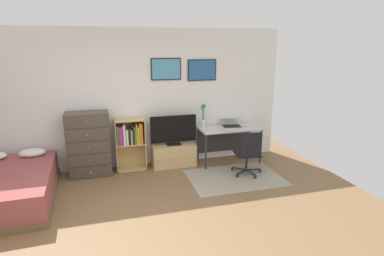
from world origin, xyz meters
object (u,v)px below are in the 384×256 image
at_px(tv_stand, 174,155).
at_px(desk, 228,133).
at_px(laptop, 231,123).
at_px(bed, 6,188).
at_px(bookshelf, 130,139).
at_px(dresser, 89,144).
at_px(computer_mouse, 245,125).
at_px(office_chair, 249,152).
at_px(television, 174,130).
at_px(bamboo_vase, 203,115).

height_order(tv_stand, desk, desk).
bearing_deg(laptop, tv_stand, -172.96).
distance_m(bed, bookshelf, 2.20).
distance_m(dresser, tv_stand, 1.65).
bearing_deg(computer_mouse, tv_stand, 176.51).
xyz_separation_m(bookshelf, desk, (2.00, -0.07, -0.01)).
relative_size(tv_stand, desk, 0.70).
relative_size(dresser, computer_mouse, 11.56).
bearing_deg(desk, office_chair, -84.42).
xyz_separation_m(television, laptop, (1.24, 0.04, 0.06)).
relative_size(dresser, laptop, 2.61).
bearing_deg(television, office_chair, -34.22).
xyz_separation_m(television, office_chair, (1.23, -0.84, -0.29)).
height_order(bookshelf, television, television).
height_order(tv_stand, office_chair, office_chair).
distance_m(laptop, computer_mouse, 0.29).
xyz_separation_m(desk, laptop, (0.08, 0.04, 0.20)).
distance_m(bookshelf, bamboo_vase, 1.54).
xyz_separation_m(bookshelf, computer_mouse, (2.36, -0.14, 0.14)).
xyz_separation_m(office_chair, laptop, (0.00, 0.88, 0.35)).
relative_size(dresser, bookshelf, 1.20).
distance_m(tv_stand, television, 0.53).
height_order(desk, office_chair, office_chair).
height_order(dresser, bookshelf, dresser).
xyz_separation_m(television, bamboo_vase, (0.64, 0.09, 0.25)).
xyz_separation_m(bookshelf, bamboo_vase, (1.49, 0.02, 0.38)).
bearing_deg(dresser, bookshelf, 4.45).
bearing_deg(bed, tv_stand, 13.49).
bearing_deg(laptop, bamboo_vase, -178.26).
bearing_deg(bed, office_chair, -3.08).
height_order(bookshelf, office_chair, bookshelf).
xyz_separation_m(tv_stand, desk, (1.15, -0.02, 0.38)).
xyz_separation_m(desk, office_chair, (0.08, -0.84, -0.15)).
height_order(bookshelf, computer_mouse, bookshelf).
bearing_deg(tv_stand, bamboo_vase, 5.80).
height_order(tv_stand, computer_mouse, computer_mouse).
bearing_deg(bookshelf, office_chair, -23.46).
bearing_deg(bookshelf, tv_stand, -2.92).
bearing_deg(laptop, television, -171.93).
bearing_deg(television, bamboo_vase, 7.78).
xyz_separation_m(bed, laptop, (4.08, 0.82, 0.56)).
xyz_separation_m(tv_stand, computer_mouse, (1.50, -0.09, 0.53)).
relative_size(tv_stand, computer_mouse, 8.33).
xyz_separation_m(office_chair, computer_mouse, (0.27, 0.77, 0.30)).
bearing_deg(dresser, desk, -0.16).
relative_size(dresser, television, 1.30).
xyz_separation_m(laptop, computer_mouse, (0.27, -0.11, -0.05)).
relative_size(bed, office_chair, 2.39).
bearing_deg(office_chair, dresser, 170.85).
xyz_separation_m(dresser, laptop, (2.84, 0.03, 0.21)).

